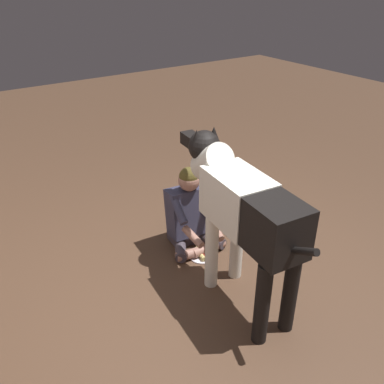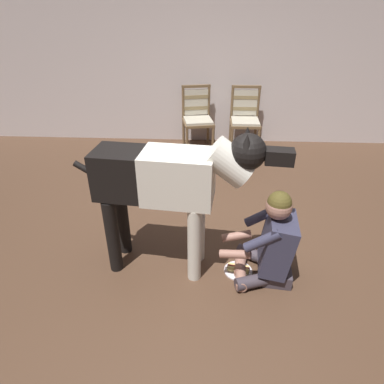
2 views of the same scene
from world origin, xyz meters
name	(u,v)px [view 1 (image 1 of 2)]	position (x,y,z in m)	size (l,w,h in m)	color
ground_plane	(209,277)	(0.00, 0.00, 0.00)	(15.84, 15.84, 0.00)	#4D3424
person_sitting_on_floor	(190,214)	(0.53, -0.16, 0.35)	(0.66, 0.57, 0.85)	#403840
large_dog	(242,208)	(-0.31, -0.07, 0.87)	(1.74, 0.46, 1.33)	silver
hot_dog_on_plate	(202,254)	(0.29, -0.13, 0.02)	(0.25, 0.25, 0.06)	white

